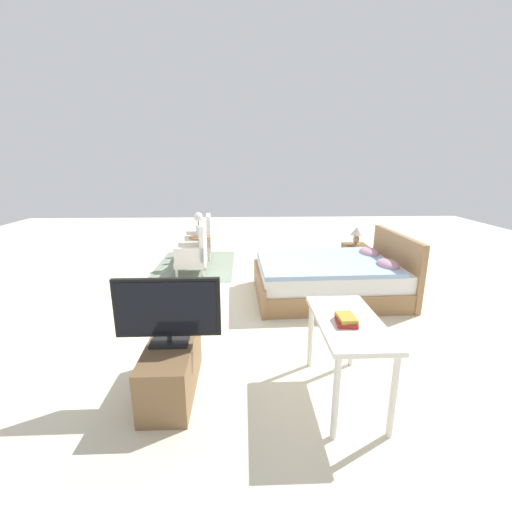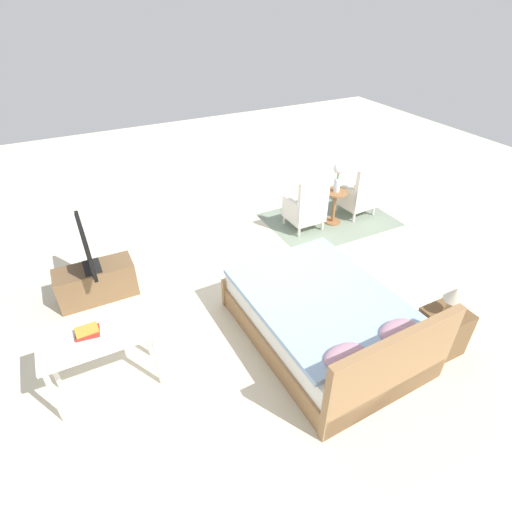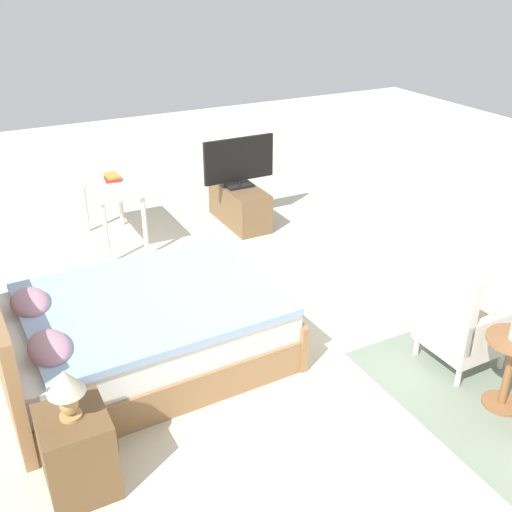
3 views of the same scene
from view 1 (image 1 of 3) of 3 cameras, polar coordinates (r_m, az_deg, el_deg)
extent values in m
plane|color=beige|center=(5.19, -0.51, -7.11)|extent=(16.00, 16.00, 0.00)
cube|color=gray|center=(6.92, -10.03, -1.50)|extent=(2.10, 1.50, 0.01)
cube|color=#997047|center=(5.34, 11.81, -5.17)|extent=(1.57, 2.19, 0.28)
cube|color=white|center=(5.25, 11.96, -2.52)|extent=(1.50, 2.10, 0.24)
cube|color=#93B2D6|center=(5.19, 11.14, -0.97)|extent=(1.54, 1.93, 0.06)
cube|color=#997047|center=(5.60, 22.20, -1.38)|extent=(1.53, 0.13, 0.96)
cube|color=#997047|center=(5.14, 0.56, -4.94)|extent=(1.53, 0.11, 0.40)
ellipsoid|color=#B28499|center=(5.75, 18.36, 0.55)|extent=(0.45, 0.29, 0.14)
ellipsoid|color=#B28499|center=(5.16, 21.12, -1.36)|extent=(0.45, 0.29, 0.14)
cylinder|color=white|center=(7.66, -11.16, 0.71)|extent=(0.04, 0.04, 0.16)
cylinder|color=white|center=(7.21, -11.42, -0.20)|extent=(0.04, 0.04, 0.16)
cylinder|color=white|center=(7.63, -7.72, 0.82)|extent=(0.04, 0.04, 0.16)
cylinder|color=white|center=(7.19, -7.77, -0.09)|extent=(0.04, 0.04, 0.16)
cube|color=white|center=(7.38, -9.57, 1.37)|extent=(0.58, 0.58, 0.12)
cube|color=#C6B289|center=(7.36, -9.60, 2.21)|extent=(0.53, 0.53, 0.10)
cube|color=white|center=(7.29, -7.89, 4.33)|extent=(0.54, 0.12, 0.64)
cube|color=white|center=(7.57, -9.55, 3.19)|extent=(0.11, 0.52, 0.26)
cube|color=white|center=(7.11, -9.72, 2.41)|extent=(0.11, 0.52, 0.26)
cylinder|color=white|center=(6.64, -12.42, -1.61)|extent=(0.04, 0.04, 0.16)
cylinder|color=white|center=(6.21, -13.08, -2.84)|extent=(0.04, 0.04, 0.16)
cylinder|color=white|center=(6.58, -8.46, -1.57)|extent=(0.04, 0.04, 0.16)
cylinder|color=white|center=(6.14, -8.85, -2.81)|extent=(0.04, 0.04, 0.16)
cube|color=white|center=(6.35, -10.76, -0.98)|extent=(0.55, 0.55, 0.12)
cube|color=#C6B289|center=(6.32, -10.81, -0.02)|extent=(0.50, 0.50, 0.10)
cube|color=white|center=(6.22, -8.84, 2.41)|extent=(0.54, 0.09, 0.64)
cube|color=white|center=(6.52, -10.58, 1.20)|extent=(0.08, 0.51, 0.26)
cube|color=white|center=(6.07, -11.14, 0.12)|extent=(0.08, 0.51, 0.26)
cylinder|color=#936038|center=(6.91, -9.27, -1.43)|extent=(0.28, 0.28, 0.03)
cylinder|color=#936038|center=(6.84, -9.37, 0.80)|extent=(0.06, 0.06, 0.53)
cylinder|color=#936038|center=(6.77, -9.47, 3.08)|extent=(0.40, 0.40, 0.02)
cylinder|color=silver|center=(6.75, -9.51, 4.10)|extent=(0.11, 0.11, 0.22)
cylinder|color=#477538|center=(6.72, -9.57, 5.44)|extent=(0.02, 0.02, 0.10)
sphere|color=silver|center=(6.70, -9.62, 6.47)|extent=(0.17, 0.17, 0.17)
cube|color=brown|center=(6.47, 16.12, -0.57)|extent=(0.44, 0.40, 0.55)
cube|color=brown|center=(6.38, 14.44, 0.36)|extent=(0.37, 0.01, 0.09)
cylinder|color=tan|center=(6.40, 16.30, 1.89)|extent=(0.13, 0.13, 0.02)
ellipsoid|color=tan|center=(6.38, 16.36, 2.67)|extent=(0.11, 0.11, 0.16)
cone|color=beige|center=(6.35, 16.47, 4.04)|extent=(0.22, 0.22, 0.15)
cube|color=brown|center=(3.26, -13.85, -17.56)|extent=(0.96, 0.40, 0.47)
cube|color=black|center=(3.13, -14.14, -13.72)|extent=(0.20, 0.32, 0.03)
cylinder|color=black|center=(3.11, -14.19, -13.07)|extent=(0.04, 0.04, 0.05)
cube|color=black|center=(2.99, -14.55, -8.29)|extent=(0.05, 0.89, 0.51)
cube|color=black|center=(2.97, -14.64, -8.48)|extent=(0.01, 0.83, 0.46)
cylinder|color=silver|center=(3.49, 9.09, -12.79)|extent=(0.05, 0.05, 0.69)
cylinder|color=silver|center=(2.72, 13.15, -22.03)|extent=(0.05, 0.05, 0.69)
cylinder|color=silver|center=(3.59, 15.83, -12.35)|extent=(0.05, 0.05, 0.69)
cylinder|color=silver|center=(2.85, 21.90, -20.88)|extent=(0.05, 0.05, 0.69)
cube|color=silver|center=(2.97, 15.19, -10.53)|extent=(1.04, 0.52, 0.04)
cube|color=#AD2823|center=(2.89, 14.78, -10.46)|extent=(0.23, 0.18, 0.04)
cube|color=#B79333|center=(2.87, 14.83, -9.87)|extent=(0.20, 0.14, 0.03)
camera|label=2|loc=(4.93, 58.16, 25.83)|focal=28.00mm
camera|label=3|loc=(9.12, 13.38, 20.93)|focal=42.00mm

